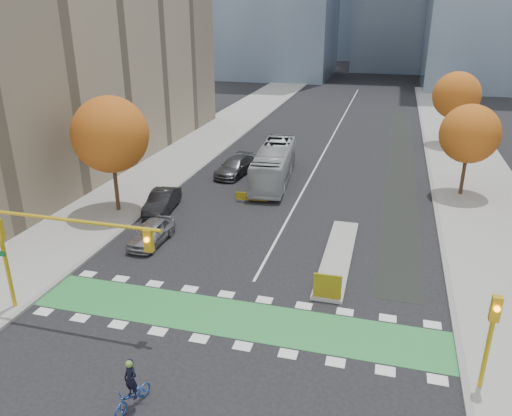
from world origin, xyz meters
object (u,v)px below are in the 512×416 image
Objects in this scene: tree_west at (110,135)px; cyclist at (132,392)px; bus at (274,164)px; parked_car_a at (151,232)px; parked_car_b at (162,201)px; hazard_board at (327,286)px; parked_car_c at (235,167)px; tree_east_near at (470,134)px; traffic_signal_east at (491,329)px; tree_east_far at (457,95)px; traffic_signal_west at (48,239)px.

tree_west reaches higher than cyclist.
bus is at bearing 108.45° from cyclist.
parked_car_a is at bearing -41.36° from tree_west.
parked_car_b is (-7.17, 17.73, 0.06)m from cyclist.
hazard_board is at bearing -73.68° from bus.
parked_car_b is at bearing -97.28° from parked_car_c.
tree_west is 1.16× the size of tree_east_near.
traffic_signal_east is at bearing -45.55° from parked_car_c.
traffic_signal_west is at bearing -117.95° from tree_east_far.
traffic_signal_west reaches higher than hazard_board.
traffic_signal_east is 13.22m from cyclist.
tree_east_far is at bearing 87.03° from traffic_signal_east.
parked_car_c reaches higher than parked_car_b.
tree_west reaches higher than traffic_signal_east.
tree_east_near is at bearing 79.02° from cyclist.
cyclist is 27.47m from parked_car_c.
bus is at bearing 121.24° from traffic_signal_east.
tree_west is at bearing 137.47° from cyclist.
traffic_signal_west is 23.05m from parked_car_c.
tree_west is at bearing -110.49° from parked_car_c.
cyclist is at bearing -117.29° from tree_east_near.
traffic_signal_east is at bearing -29.07° from tree_west.
tree_east_near reaches higher than traffic_signal_east.
tree_west reaches higher than parked_car_b.
tree_west is 26.01m from tree_east_near.
tree_east_far is (0.50, 16.00, 0.38)m from tree_east_near.
traffic_signal_east is at bearing -41.34° from parked_car_b.
tree_east_near reaches higher than parked_car_a.
parked_car_a is at bearing -113.85° from bus.
hazard_board is at bearing -17.49° from parked_car_a.
cyclist is 19.12m from parked_car_b.
parked_car_b is 0.88× the size of parked_car_c.
bus is (-14.81, -0.56, -3.36)m from tree_east_near.
traffic_signal_east is 2.00× the size of cyclist.
traffic_signal_west reaches higher than cyclist.
tree_west reaches higher than parked_car_c.
bus is 2.37× the size of parked_car_b.
parked_car_a is at bearing -123.44° from tree_east_far.
hazard_board is 10.74m from cyclist.
bus is 2.08× the size of parked_car_c.
tree_east_far is 43.61m from traffic_signal_west.
hazard_board is 0.18× the size of tree_east_far.
traffic_signal_east is 0.98× the size of parked_car_a.
parked_car_c is at bearing 87.18° from parked_car_a.
tree_east_far is 45.38m from cyclist.
parked_car_c is at bearing 61.81° from tree_west.
tree_west is at bearing 154.01° from hazard_board.
parked_car_a is at bearing -78.67° from parked_car_b.
parked_car_c is at bearing 126.75° from traffic_signal_east.
tree_east_far is at bearing 75.88° from hazard_board.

